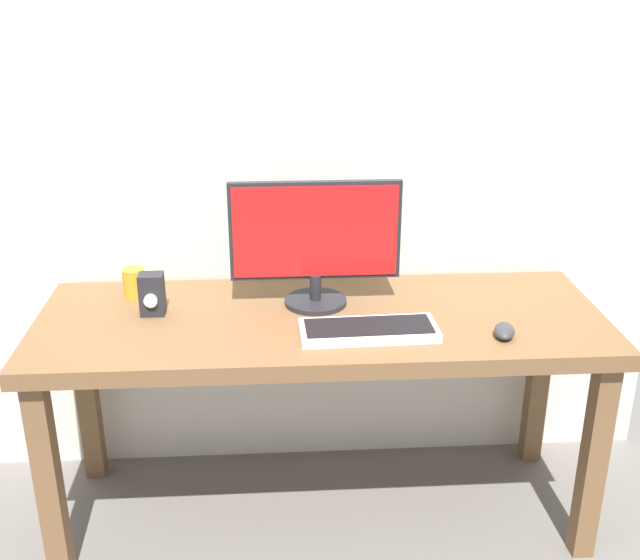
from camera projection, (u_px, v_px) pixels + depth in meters
name	position (u px, v px, depth m)	size (l,w,h in m)	color
ground_plane	(321.00, 509.00, 2.67)	(6.00, 6.00, 0.00)	slate
wall_back	(314.00, 51.00, 2.44)	(2.49, 0.04, 3.00)	silver
desk	(321.00, 341.00, 2.42)	(1.76, 0.65, 0.74)	brown
monitor	(315.00, 240.00, 2.40)	(0.54, 0.20, 0.40)	#232328
keyboard_primary	(369.00, 330.00, 2.26)	(0.41, 0.17, 0.03)	silver
mouse	(504.00, 331.00, 2.25)	(0.06, 0.10, 0.04)	#333338
audio_controller	(152.00, 294.00, 2.38)	(0.08, 0.07, 0.13)	#232328
coffee_mug	(134.00, 283.00, 2.51)	(0.07, 0.07, 0.10)	orange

